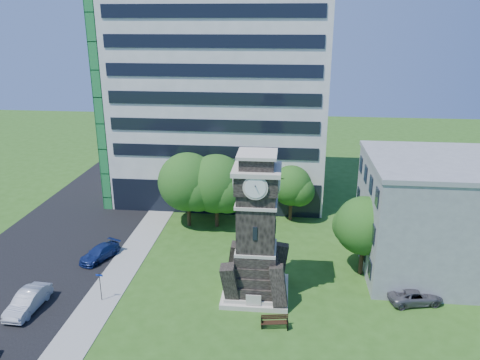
# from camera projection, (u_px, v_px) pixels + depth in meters

# --- Properties ---
(ground) EXTENTS (160.00, 160.00, 0.00)m
(ground) POSITION_uv_depth(u_px,v_px,m) (217.00, 304.00, 37.62)
(ground) COLOR #2B5418
(ground) RESTS_ON ground
(sidewalk) EXTENTS (3.00, 70.00, 0.06)m
(sidewalk) POSITION_uv_depth(u_px,v_px,m) (123.00, 267.00, 43.25)
(sidewalk) COLOR gray
(sidewalk) RESTS_ON ground
(street) EXTENTS (14.00, 80.00, 0.02)m
(street) POSITION_uv_depth(u_px,v_px,m) (36.00, 263.00, 44.08)
(street) COLOR black
(street) RESTS_ON ground
(clock_tower) EXTENTS (5.40, 5.40, 12.22)m
(clock_tower) POSITION_uv_depth(u_px,v_px,m) (256.00, 236.00, 37.50)
(clock_tower) COLOR beige
(clock_tower) RESTS_ON ground
(office_tall) EXTENTS (26.20, 15.11, 28.60)m
(office_tall) POSITION_uv_depth(u_px,v_px,m) (221.00, 84.00, 57.65)
(office_tall) COLOR white
(office_tall) RESTS_ON ground
(office_low) EXTENTS (15.20, 12.20, 10.40)m
(office_low) POSITION_uv_depth(u_px,v_px,m) (451.00, 216.00, 41.51)
(office_low) COLOR #97999C
(office_low) RESTS_ON ground
(car_street_mid) EXTENTS (1.84, 4.76, 1.55)m
(car_street_mid) POSITION_uv_depth(u_px,v_px,m) (28.00, 301.00, 36.71)
(car_street_mid) COLOR #AFB1B7
(car_street_mid) RESTS_ON ground
(car_street_north) EXTENTS (3.33, 4.73, 1.27)m
(car_street_north) POSITION_uv_depth(u_px,v_px,m) (100.00, 253.00, 44.61)
(car_street_north) COLOR navy
(car_street_north) RESTS_ON ground
(car_east_lot) EXTENTS (4.69, 2.92, 1.21)m
(car_east_lot) POSITION_uv_depth(u_px,v_px,m) (415.00, 296.00, 37.69)
(car_east_lot) COLOR #545358
(car_east_lot) RESTS_ON ground
(park_bench) EXTENTS (2.03, 0.54, 1.05)m
(park_bench) POSITION_uv_depth(u_px,v_px,m) (275.00, 321.00, 34.61)
(park_bench) COLOR black
(park_bench) RESTS_ON ground
(street_sign) EXTENTS (0.60, 0.06, 2.49)m
(street_sign) POSITION_uv_depth(u_px,v_px,m) (100.00, 284.00, 37.66)
(street_sign) COLOR black
(street_sign) RESTS_ON ground
(tree_nw) EXTENTS (7.04, 6.40, 8.33)m
(tree_nw) POSITION_uv_depth(u_px,v_px,m) (188.00, 184.00, 50.59)
(tree_nw) COLOR #332114
(tree_nw) RESTS_ON ground
(tree_nc) EXTENTS (7.03, 6.39, 8.20)m
(tree_nc) POSITION_uv_depth(u_px,v_px,m) (217.00, 185.00, 50.40)
(tree_nc) COLOR #332114
(tree_nc) RESTS_ON ground
(tree_ne) EXTENTS (5.00, 4.54, 6.46)m
(tree_ne) POSITION_uv_depth(u_px,v_px,m) (292.00, 187.00, 52.27)
(tree_ne) COLOR #332114
(tree_ne) RESTS_ON ground
(tree_east) EXTENTS (5.69, 5.17, 7.30)m
(tree_east) POSITION_uv_depth(u_px,v_px,m) (365.00, 228.00, 40.80)
(tree_east) COLOR #332114
(tree_east) RESTS_ON ground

